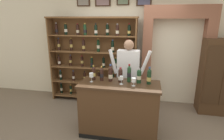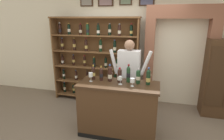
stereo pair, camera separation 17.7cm
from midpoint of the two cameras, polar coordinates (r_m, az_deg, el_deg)
The scene contains 17 objects.
ground_plane at distance 3.74m, azimuth 2.35°, elevation -18.90°, with size 14.00×14.00×0.02m, color #6B5B4C.
back_wall at distance 4.74m, azimuth 6.80°, elevation 9.55°, with size 12.00×0.19×3.21m.
wine_shelf at distance 4.67m, azimuth -4.22°, elevation 3.93°, with size 2.25×0.35×2.16m.
archway_doorway at distance 4.64m, azimuth 21.23°, elevation 5.19°, with size 1.59×0.45×2.41m.
side_cabinet at distance 4.67m, azimuth 32.28°, elevation -2.41°, with size 0.76×0.44×1.71m.
tasting_counter at distance 3.46m, azimuth 3.44°, elevation -12.08°, with size 1.44×0.63×1.00m.
shopkeeper at distance 3.78m, azimuth 6.64°, elevation -0.41°, with size 0.89×0.22×1.71m.
tasting_bottle_chianti at distance 3.45m, azimuth -4.37°, elevation -0.88°, with size 0.07×0.07×0.29m.
tasting_bottle_grappa at distance 3.38m, azimuth -1.91°, elevation -1.26°, with size 0.07×0.07×0.28m.
tasting_bottle_bianco at distance 3.34m, azimuth 0.87°, elevation -1.11°, with size 0.08×0.08×0.32m.
tasting_bottle_brunello at distance 3.29m, azimuth 3.95°, elevation -1.70°, with size 0.08×0.08×0.27m.
tasting_bottle_prosecco at distance 3.30m, azimuth 6.69°, elevation -1.24°, with size 0.07×0.07×0.33m.
tasting_bottle_rosso at distance 3.27m, azimuth 9.76°, elevation -1.98°, with size 0.08×0.08×0.27m.
tasting_bottle_riserva at distance 3.24m, azimuth 12.84°, elevation -2.18°, with size 0.07×0.07×0.31m.
wine_glass_spare at distance 3.19m, azimuth 4.22°, elevation -2.74°, with size 0.07×0.07×0.15m.
wine_glass_right at distance 3.12m, azimuth 8.02°, elevation -3.36°, with size 0.08×0.08×0.15m.
wine_glass_center at distance 3.33m, azimuth -5.17°, elevation -1.58°, with size 0.08×0.08×0.17m.
Camera 2 is at (0.70, -2.99, 2.13)m, focal length 29.21 mm.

